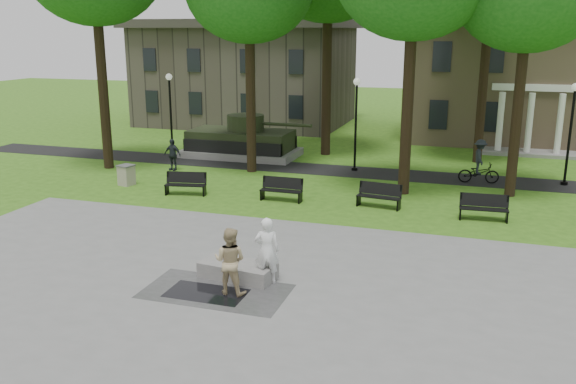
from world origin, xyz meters
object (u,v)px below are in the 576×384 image
at_px(friend_watching, 230,261).
at_px(cyclist, 479,165).
at_px(skateboarder, 267,250).
at_px(park_bench_0, 186,183).
at_px(trash_bin, 126,175).
at_px(concrete_block, 238,270).

bearing_deg(friend_watching, cyclist, -111.47).
height_order(skateboarder, cyclist, cyclist).
relative_size(friend_watching, park_bench_0, 1.02).
distance_m(friend_watching, trash_bin, 13.60).
xyz_separation_m(skateboarder, cyclist, (5.55, 14.26, -0.14)).
bearing_deg(trash_bin, friend_watching, -46.10).
height_order(cyclist, park_bench_0, cyclist).
bearing_deg(friend_watching, park_bench_0, -55.91).
xyz_separation_m(concrete_block, skateboarder, (0.93, -0.08, 0.75)).
relative_size(cyclist, trash_bin, 2.18).
distance_m(park_bench_0, trash_bin, 3.52).
bearing_deg(friend_watching, concrete_block, -77.35).
distance_m(concrete_block, friend_watching, 1.31).
xyz_separation_m(concrete_block, park_bench_0, (-5.75, 8.04, 0.28)).
relative_size(concrete_block, skateboarder, 1.13).
relative_size(friend_watching, cyclist, 0.90).
xyz_separation_m(skateboarder, park_bench_0, (-6.68, 8.12, -0.47)).
height_order(park_bench_0, trash_bin, park_bench_0).
xyz_separation_m(park_bench_0, trash_bin, (-3.46, 0.69, -0.04)).
relative_size(skateboarder, park_bench_0, 1.05).
bearing_deg(concrete_block, park_bench_0, 125.56).
height_order(skateboarder, park_bench_0, skateboarder).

